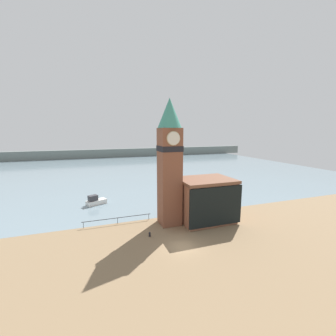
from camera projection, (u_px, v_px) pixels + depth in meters
name	position (u px, v px, depth m)	size (l,w,h in m)	color
ground_plane	(183.00, 247.00, 31.14)	(160.00, 160.00, 0.00)	#846B4C
water	(118.00, 168.00, 97.43)	(160.00, 120.00, 0.00)	gray
far_shoreline	(110.00, 153.00, 134.23)	(180.00, 3.00, 5.00)	slate
pier_railing	(117.00, 218.00, 38.74)	(11.71, 0.08, 1.09)	#232328
clock_tower	(170.00, 159.00, 37.27)	(3.94, 3.94, 21.12)	brown
pier_building	(206.00, 200.00, 39.77)	(9.54, 7.49, 7.63)	#935B42
boat_near	(96.00, 201.00, 48.84)	(4.59, 3.40, 2.18)	silver
mooring_bollard_near	(150.00, 234.00, 34.11)	(0.32, 0.32, 0.71)	black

